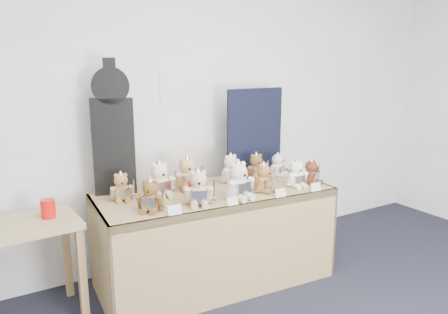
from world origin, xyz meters
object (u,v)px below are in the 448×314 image
display_table (219,214)px  teddy_back_end (278,166)px  teddy_front_left (198,189)px  teddy_front_end (312,173)px  teddy_back_left (160,181)px  guitar_case (113,129)px  teddy_front_far_left (150,197)px  teddy_back_centre_right (231,170)px  teddy_front_far_right (297,175)px  side_table (11,244)px  teddy_back_far_left (121,188)px  teddy_front_right (264,179)px  red_cup (48,209)px  teddy_back_right (256,168)px  teddy_front_centre (239,182)px  teddy_back_centre_left (188,175)px

display_table → teddy_back_end: (0.71, 0.19, 0.25)m
teddy_front_left → teddy_front_end: (1.04, -0.01, -0.02)m
teddy_back_left → guitar_case: bearing=135.6°
teddy_front_left → teddy_back_left: 0.36m
teddy_front_far_left → teddy_back_centre_right: bearing=55.9°
teddy_front_left → teddy_front_end: size_ratio=1.24×
display_table → teddy_front_left: teddy_front_left is taller
teddy_front_left → teddy_front_far_right: 0.89m
side_table → teddy_front_far_left: (0.85, -0.32, 0.27)m
teddy_front_far_left → teddy_front_left: bearing=27.1°
teddy_front_far_left → teddy_back_far_left: 0.34m
display_table → teddy_front_far_right: (0.64, -0.15, 0.26)m
teddy_front_right → teddy_back_far_left: teddy_front_right is taller
side_table → teddy_back_far_left: (0.75, -0.00, 0.26)m
teddy_front_far_left → teddy_back_far_left: (-0.10, 0.32, -0.01)m
side_table → teddy_front_far_left: size_ratio=3.51×
teddy_front_left → teddy_front_far_right: bearing=21.6°
red_cup → side_table: bearing=-173.2°
teddy_back_left → teddy_front_right: bearing=-25.0°
red_cup → teddy_back_right: 1.68m
teddy_front_far_left → teddy_back_left: teddy_back_left is taller
teddy_front_left → teddy_front_centre: teddy_front_centre is taller
teddy_back_far_left → teddy_front_left: bearing=-31.6°
teddy_front_right → teddy_front_far_right: bearing=-21.9°
teddy_back_centre_left → teddy_back_end: (0.86, -0.04, -0.03)m
teddy_front_centre → teddy_back_left: 0.59m
teddy_front_end → teddy_back_end: teddy_front_end is taller
teddy_front_centre → teddy_front_right: size_ratio=1.23×
teddy_front_far_left → teddy_back_left: (0.19, 0.28, 0.02)m
teddy_back_centre_right → teddy_back_right: 0.24m
teddy_back_left → teddy_back_centre_left: same height
teddy_front_left → teddy_back_left: bearing=137.1°
teddy_back_centre_left → teddy_back_right: 0.64m
teddy_back_far_left → teddy_back_end: bearing=7.4°
teddy_front_left → teddy_back_far_left: (-0.44, 0.37, -0.02)m
guitar_case → teddy_front_far_left: (0.08, -0.52, -0.40)m
side_table → teddy_back_centre_left: 1.32m
teddy_front_right → teddy_back_left: 0.80m
teddy_front_right → teddy_back_right: bearing=46.9°
guitar_case → teddy_back_centre_left: size_ratio=3.44×
teddy_front_far_left → teddy_back_centre_left: teddy_back_centre_left is taller
teddy_front_right → teddy_front_end: bearing=-20.7°
teddy_front_far_left → teddy_front_far_right: size_ratio=1.03×
red_cup → teddy_front_far_right: teddy_front_far_right is taller
teddy_front_left → teddy_back_left: size_ratio=0.97×
teddy_front_right → teddy_front_far_right: 0.31m
guitar_case → teddy_back_left: 0.52m
display_table → teddy_front_left: size_ratio=6.54×
teddy_back_left → teddy_back_end: teddy_back_left is taller
red_cup → teddy_back_end: 1.90m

